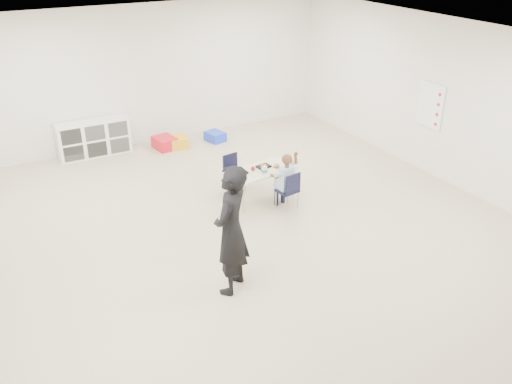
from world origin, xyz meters
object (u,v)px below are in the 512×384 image
cubby_shelf (94,138)px  adult (231,231)px  table (260,184)px  child (287,179)px  chair_near (287,190)px

cubby_shelf → adult: 5.32m
table → cubby_shelf: 3.81m
cubby_shelf → adult: adult is taller
child → adult: (-1.74, -1.52, 0.34)m
table → cubby_shelf: size_ratio=0.89×
chair_near → adult: adult is taller
table → chair_near: bearing=-73.7°
chair_near → child: child is taller
adult → chair_near: bearing=178.9°
chair_near → cubby_shelf: bearing=111.1°
child → adult: bearing=-147.8°
cubby_shelf → adult: size_ratio=0.83×
cubby_shelf → adult: bearing=-85.4°
table → child: bearing=-73.7°
chair_near → child: size_ratio=0.63×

